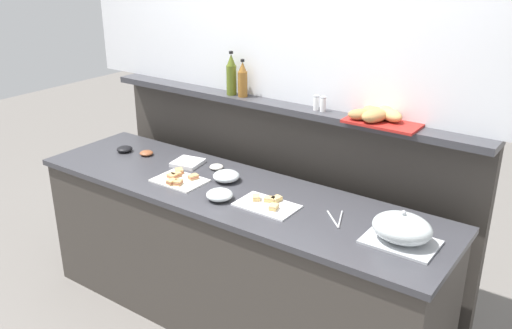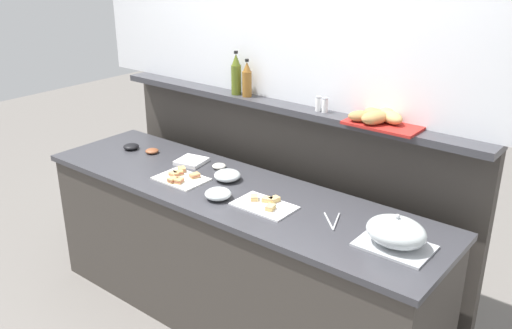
{
  "view_description": "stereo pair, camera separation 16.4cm",
  "coord_description": "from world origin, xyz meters",
  "px_view_note": "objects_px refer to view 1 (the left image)",
  "views": [
    {
      "loc": [
        1.8,
        -2.28,
        2.21
      ],
      "look_at": [
        0.1,
        0.1,
        1.03
      ],
      "focal_mm": 39.12,
      "sensor_mm": 36.0,
      "label": 1
    },
    {
      "loc": [
        1.93,
        -2.18,
        2.21
      ],
      "look_at": [
        0.1,
        0.1,
        1.03
      ],
      "focal_mm": 39.12,
      "sensor_mm": 36.0,
      "label": 2
    }
  ],
  "objects_px": {
    "olive_oil_bottle": "(231,75)",
    "bread_basket": "(378,116)",
    "glass_bowl_large": "(220,195)",
    "serving_cloche": "(402,229)",
    "serving_tongs": "(337,220)",
    "glass_bowl_medium": "(226,176)",
    "condiment_bowl_teal": "(216,167)",
    "sandwich_platter_rear": "(179,179)",
    "napkin_stack": "(188,163)",
    "vinegar_bottle_amber": "(243,80)",
    "pepper_shaker": "(323,104)",
    "salt_shaker": "(316,103)",
    "condiment_bowl_dark": "(125,149)",
    "condiment_bowl_red": "(146,153)",
    "sandwich_platter_side": "(267,204)"
  },
  "relations": [
    {
      "from": "pepper_shaker",
      "to": "bread_basket",
      "type": "height_order",
      "value": "pepper_shaker"
    },
    {
      "from": "olive_oil_bottle",
      "to": "bread_basket",
      "type": "xyz_separation_m",
      "value": [
        1.0,
        -0.01,
        -0.09
      ]
    },
    {
      "from": "glass_bowl_large",
      "to": "serving_tongs",
      "type": "distance_m",
      "value": 0.66
    },
    {
      "from": "condiment_bowl_teal",
      "to": "vinegar_bottle_amber",
      "type": "distance_m",
      "value": 0.56
    },
    {
      "from": "glass_bowl_medium",
      "to": "napkin_stack",
      "type": "bearing_deg",
      "value": 170.28
    },
    {
      "from": "napkin_stack",
      "to": "bread_basket",
      "type": "bearing_deg",
      "value": 14.9
    },
    {
      "from": "serving_tongs",
      "to": "vinegar_bottle_amber",
      "type": "height_order",
      "value": "vinegar_bottle_amber"
    },
    {
      "from": "napkin_stack",
      "to": "salt_shaker",
      "type": "height_order",
      "value": "salt_shaker"
    },
    {
      "from": "sandwich_platter_rear",
      "to": "condiment_bowl_teal",
      "type": "relative_size",
      "value": 3.5
    },
    {
      "from": "vinegar_bottle_amber",
      "to": "salt_shaker",
      "type": "height_order",
      "value": "vinegar_bottle_amber"
    },
    {
      "from": "glass_bowl_large",
      "to": "serving_cloche",
      "type": "bearing_deg",
      "value": 7.19
    },
    {
      "from": "condiment_bowl_dark",
      "to": "napkin_stack",
      "type": "height_order",
      "value": "condiment_bowl_dark"
    },
    {
      "from": "glass_bowl_medium",
      "to": "condiment_bowl_teal",
      "type": "distance_m",
      "value": 0.2
    },
    {
      "from": "salt_shaker",
      "to": "sandwich_platter_side",
      "type": "bearing_deg",
      "value": -88.8
    },
    {
      "from": "serving_tongs",
      "to": "vinegar_bottle_amber",
      "type": "bearing_deg",
      "value": 154.5
    },
    {
      "from": "condiment_bowl_teal",
      "to": "serving_tongs",
      "type": "relative_size",
      "value": 0.49
    },
    {
      "from": "vinegar_bottle_amber",
      "to": "pepper_shaker",
      "type": "bearing_deg",
      "value": 0.57
    },
    {
      "from": "napkin_stack",
      "to": "vinegar_bottle_amber",
      "type": "bearing_deg",
      "value": 55.38
    },
    {
      "from": "sandwich_platter_side",
      "to": "vinegar_bottle_amber",
      "type": "xyz_separation_m",
      "value": [
        -0.54,
        0.5,
        0.51
      ]
    },
    {
      "from": "vinegar_bottle_amber",
      "to": "bread_basket",
      "type": "distance_m",
      "value": 0.92
    },
    {
      "from": "olive_oil_bottle",
      "to": "salt_shaker",
      "type": "distance_m",
      "value": 0.62
    },
    {
      "from": "sandwich_platter_side",
      "to": "sandwich_platter_rear",
      "type": "relative_size",
      "value": 1.09
    },
    {
      "from": "vinegar_bottle_amber",
      "to": "sandwich_platter_side",
      "type": "bearing_deg",
      "value": -43.26
    },
    {
      "from": "sandwich_platter_rear",
      "to": "vinegar_bottle_amber",
      "type": "bearing_deg",
      "value": 81.87
    },
    {
      "from": "glass_bowl_medium",
      "to": "bread_basket",
      "type": "xyz_separation_m",
      "value": [
        0.76,
        0.36,
        0.42
      ]
    },
    {
      "from": "glass_bowl_medium",
      "to": "pepper_shaker",
      "type": "height_order",
      "value": "pepper_shaker"
    },
    {
      "from": "serving_cloche",
      "to": "condiment_bowl_teal",
      "type": "distance_m",
      "value": 1.3
    },
    {
      "from": "olive_oil_bottle",
      "to": "salt_shaker",
      "type": "xyz_separation_m",
      "value": [
        0.61,
        0.01,
        -0.08
      ]
    },
    {
      "from": "sandwich_platter_side",
      "to": "salt_shaker",
      "type": "distance_m",
      "value": 0.68
    },
    {
      "from": "sandwich_platter_rear",
      "to": "olive_oil_bottle",
      "type": "height_order",
      "value": "olive_oil_bottle"
    },
    {
      "from": "glass_bowl_medium",
      "to": "serving_tongs",
      "type": "height_order",
      "value": "glass_bowl_medium"
    },
    {
      "from": "bread_basket",
      "to": "glass_bowl_medium",
      "type": "bearing_deg",
      "value": -154.72
    },
    {
      "from": "condiment_bowl_red",
      "to": "napkin_stack",
      "type": "relative_size",
      "value": 0.52
    },
    {
      "from": "bread_basket",
      "to": "condiment_bowl_dark",
      "type": "bearing_deg",
      "value": -167.15
    },
    {
      "from": "condiment_bowl_red",
      "to": "bread_basket",
      "type": "distance_m",
      "value": 1.56
    },
    {
      "from": "serving_cloche",
      "to": "vinegar_bottle_amber",
      "type": "distance_m",
      "value": 1.42
    },
    {
      "from": "condiment_bowl_red",
      "to": "olive_oil_bottle",
      "type": "relative_size",
      "value": 0.32
    },
    {
      "from": "condiment_bowl_dark",
      "to": "condiment_bowl_red",
      "type": "bearing_deg",
      "value": 12.22
    },
    {
      "from": "condiment_bowl_red",
      "to": "condiment_bowl_dark",
      "type": "height_order",
      "value": "condiment_bowl_dark"
    },
    {
      "from": "serving_tongs",
      "to": "salt_shaker",
      "type": "height_order",
      "value": "salt_shaker"
    },
    {
      "from": "condiment_bowl_red",
      "to": "vinegar_bottle_amber",
      "type": "relative_size",
      "value": 0.37
    },
    {
      "from": "condiment_bowl_dark",
      "to": "napkin_stack",
      "type": "xyz_separation_m",
      "value": [
        0.5,
        0.07,
        -0.01
      ]
    },
    {
      "from": "napkin_stack",
      "to": "condiment_bowl_teal",
      "type": "bearing_deg",
      "value": 13.3
    },
    {
      "from": "sandwich_platter_rear",
      "to": "glass_bowl_medium",
      "type": "height_order",
      "value": "glass_bowl_medium"
    },
    {
      "from": "glass_bowl_large",
      "to": "glass_bowl_medium",
      "type": "xyz_separation_m",
      "value": [
        -0.13,
        0.22,
        0.0
      ]
    },
    {
      "from": "bread_basket",
      "to": "serving_cloche",
      "type": "bearing_deg",
      "value": -52.36
    },
    {
      "from": "serving_cloche",
      "to": "napkin_stack",
      "type": "distance_m",
      "value": 1.49
    },
    {
      "from": "pepper_shaker",
      "to": "glass_bowl_medium",
      "type": "bearing_deg",
      "value": -138.3
    },
    {
      "from": "condiment_bowl_teal",
      "to": "vinegar_bottle_amber",
      "type": "xyz_separation_m",
      "value": [
        0.02,
        0.26,
        0.5
      ]
    },
    {
      "from": "condiment_bowl_teal",
      "to": "serving_tongs",
      "type": "xyz_separation_m",
      "value": [
        0.93,
        -0.18,
        -0.01
      ]
    }
  ]
}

